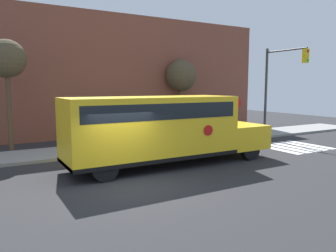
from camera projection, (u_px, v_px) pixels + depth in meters
ground_plane at (129, 185)px, 11.59m from camera, size 60.00×60.00×0.00m
sidewalk_strip at (80, 151)px, 17.17m from camera, size 44.00×3.00×0.15m
building_backdrop at (53, 75)px, 22.26m from camera, size 32.00×4.00×8.41m
crosswalk_stripes at (294, 147)px, 18.81m from camera, size 3.30×3.20×0.01m
school_bus at (161, 127)px, 14.15m from camera, size 9.54×2.57×3.02m
stop_sign at (236, 112)px, 21.24m from camera, size 0.71×0.10×2.73m
traffic_light at (278, 80)px, 20.89m from camera, size 0.28×3.20×5.92m
tree_near_sidewalk at (7, 60)px, 16.79m from camera, size 1.96×1.96×5.86m
tree_far_sidewalk at (181, 77)px, 24.30m from camera, size 2.31×2.31×5.42m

